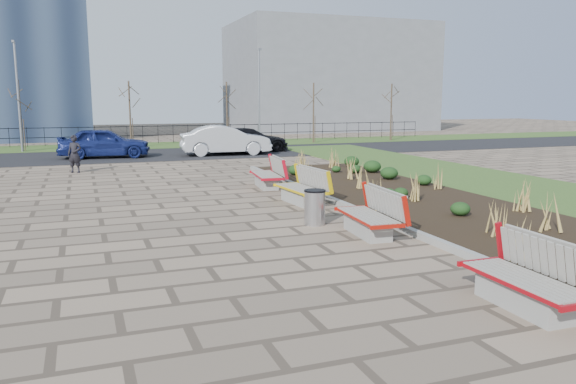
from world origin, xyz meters
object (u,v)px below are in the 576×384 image
object	(u,v)px
bench_d	(266,173)
car_blue	(104,143)
bench_b	(367,213)
litter_bin	(315,208)
bench_c	(300,186)
lamp_west	(18,98)
lamp_east	(259,98)
car_black	(248,140)
pedestrian	(75,154)
bench_a	(525,276)
car_silver	(226,140)

from	to	relation	value
bench_d	car_blue	world-z (taller)	car_blue
bench_b	litter_bin	distance (m)	1.53
bench_c	car_blue	xyz separation A→B (m)	(-4.76, 15.14, 0.28)
lamp_west	lamp_east	xyz separation A→B (m)	(14.00, 0.00, 0.00)
bench_b	car_black	xyz separation A→B (m)	(3.06, 19.89, 0.19)
bench_d	car_black	distance (m)	13.03
bench_b	bench_c	xyz separation A→B (m)	(0.00, 4.07, 0.00)
pedestrian	car_black	world-z (taller)	pedestrian
bench_d	car_black	size ratio (longest dim) A/B	0.46
bench_c	car_black	distance (m)	16.11
bench_a	car_silver	size ratio (longest dim) A/B	0.44
bench_c	pedestrian	xyz separation A→B (m)	(-6.14, 9.51, 0.27)
bench_c	pedestrian	distance (m)	11.32
car_black	bench_c	bearing A→B (deg)	168.49
pedestrian	car_black	bearing A→B (deg)	58.58
pedestrian	car_blue	world-z (taller)	car_blue
bench_d	lamp_east	xyz separation A→B (m)	(5.00, 16.79, 2.54)
car_blue	bench_d	bearing A→B (deg)	-154.12
bench_c	car_silver	world-z (taller)	car_silver
litter_bin	car_blue	size ratio (longest dim) A/B	0.18
bench_c	lamp_east	bearing A→B (deg)	71.28
bench_b	car_silver	distance (m)	18.55
car_blue	car_silver	world-z (taller)	car_silver
bench_b	lamp_east	distance (m)	24.66
car_silver	lamp_east	xyz separation A→B (m)	(3.61, 5.52, 2.24)
pedestrian	lamp_east	size ratio (longest dim) A/B	0.26
litter_bin	lamp_west	size ratio (longest dim) A/B	0.14
litter_bin	lamp_east	bearing A→B (deg)	75.90
bench_b	bench_d	size ratio (longest dim) A/B	1.00
car_blue	bench_b	bearing A→B (deg)	-161.86
pedestrian	car_blue	xyz separation A→B (m)	(1.38, 5.63, 0.01)
bench_a	car_blue	size ratio (longest dim) A/B	0.47
bench_a	bench_b	distance (m)	4.73
litter_bin	pedestrian	distance (m)	13.38
lamp_east	bench_d	bearing A→B (deg)	-106.58
pedestrian	car_black	xyz separation A→B (m)	(9.19, 6.31, -0.08)
car_silver	lamp_east	distance (m)	6.97
car_black	car_silver	bearing A→B (deg)	129.41
bench_a	bench_c	size ratio (longest dim) A/B	1.00
bench_b	pedestrian	distance (m)	14.90
bench_c	car_black	size ratio (longest dim) A/B	0.46
lamp_east	litter_bin	bearing A→B (deg)	-104.10
bench_b	car_black	distance (m)	20.13
bench_b	pedestrian	xyz separation A→B (m)	(-6.14, 13.58, 0.27)
car_silver	pedestrian	bearing A→B (deg)	126.83
car_silver	bench_c	bearing A→B (deg)	178.17
bench_c	bench_a	bearing A→B (deg)	-94.64
litter_bin	pedestrian	size ratio (longest dim) A/B	0.54
bench_c	car_blue	size ratio (longest dim) A/B	0.47
lamp_west	litter_bin	bearing A→B (deg)	-69.85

